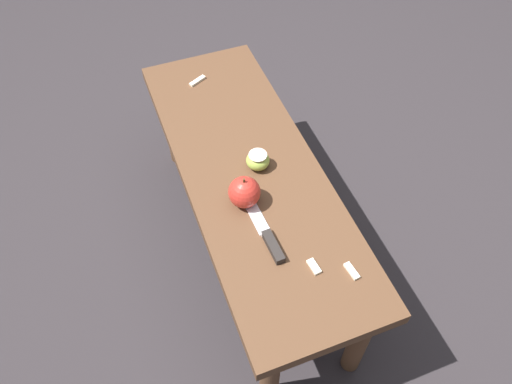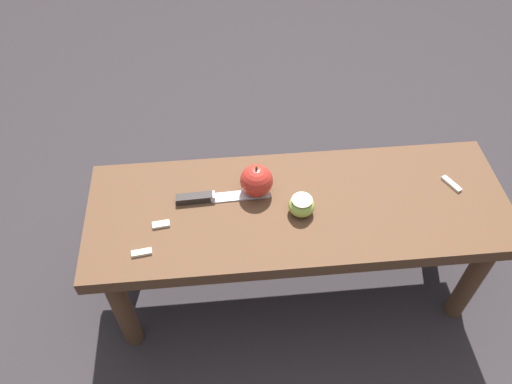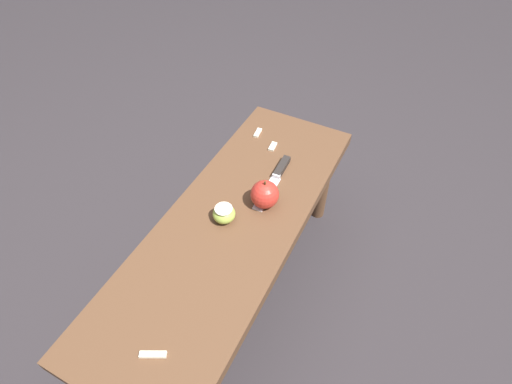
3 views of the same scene
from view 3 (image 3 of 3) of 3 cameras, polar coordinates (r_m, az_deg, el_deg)
ground_plane at (r=1.51m, az=-2.82°, el=-14.06°), size 8.00×8.00×0.00m
wooden_bench at (r=1.21m, az=-3.42°, el=-6.09°), size 1.09×0.38×0.41m
knife at (r=1.29m, az=3.09°, el=2.50°), size 0.25×0.04×0.02m
apple_whole at (r=1.18m, az=1.26°, el=-0.35°), size 0.09×0.09×0.10m
apple_cut at (r=1.16m, az=-4.51°, el=-3.00°), size 0.07×0.07×0.05m
apple_slice_near_knife at (r=1.39m, az=2.41°, el=6.51°), size 0.04×0.02×0.01m
apple_slice_center at (r=1.00m, az=-14.51°, el=-21.56°), size 0.04×0.06×0.01m
apple_slice_near_bowl at (r=1.45m, az=0.25°, el=8.45°), size 0.05×0.02×0.01m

